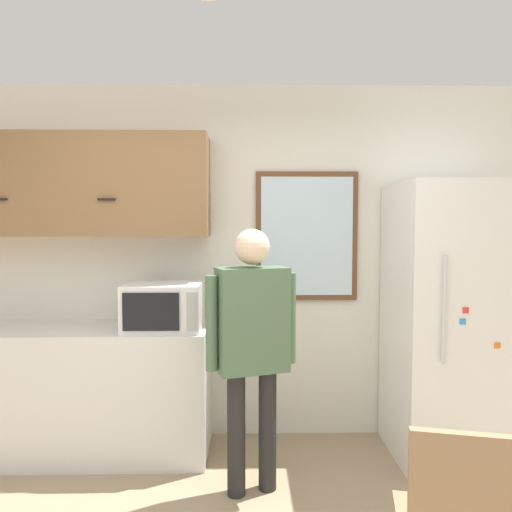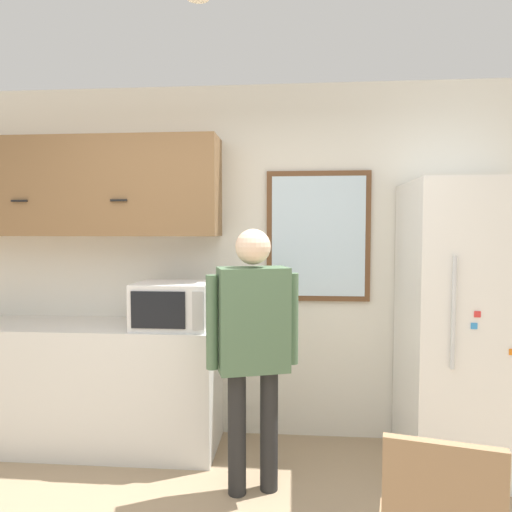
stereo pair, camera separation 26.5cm
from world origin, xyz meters
name	(u,v)px [view 1 (the left image)]	position (x,y,z in m)	size (l,w,h in m)	color
back_wall	(224,263)	(0.00, 1.93, 1.35)	(6.00, 0.06, 2.70)	silver
counter	(61,391)	(-1.15, 1.61, 0.46)	(2.10, 0.58, 0.91)	silver
upper_cabinets	(63,186)	(-1.15, 1.73, 1.92)	(2.10, 0.36, 0.73)	olive
microwave	(164,306)	(-0.40, 1.55, 1.07)	(0.52, 0.42, 0.32)	white
person	(252,334)	(0.21, 1.11, 0.98)	(0.54, 0.33, 1.61)	black
refrigerator	(452,322)	(1.62, 1.53, 0.96)	(0.82, 0.75, 1.93)	white
window	(307,236)	(0.64, 1.89, 1.56)	(0.78, 0.05, 0.98)	brown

